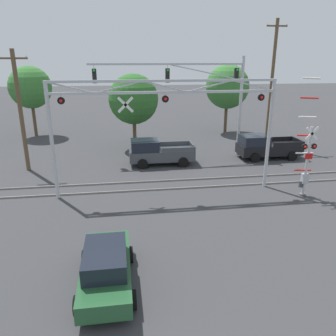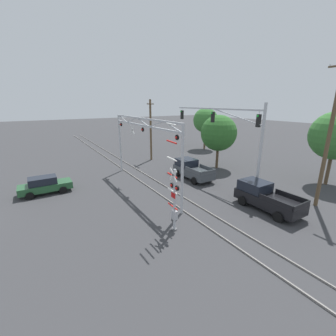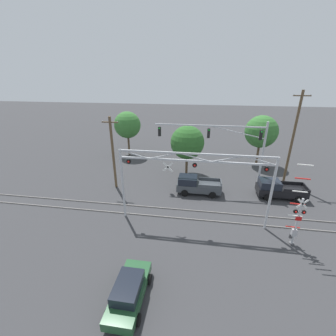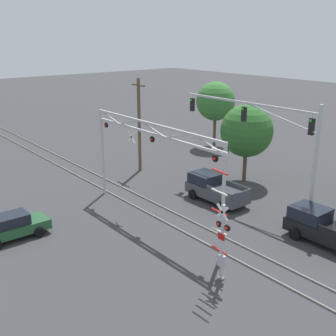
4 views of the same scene
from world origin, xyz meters
name	(u,v)px [view 1 (image 1 of 4)]	position (x,y,z in m)	size (l,w,h in m)	color
rail_track_near	(165,189)	(0.00, 14.96, 0.05)	(80.00, 0.08, 0.10)	gray
rail_track_far	(162,181)	(0.00, 16.39, 0.05)	(80.00, 0.08, 0.10)	gray
crossing_gantry	(165,112)	(-0.02, 14.67, 4.78)	(12.66, 0.26, 6.52)	#B7BABF
crossing_signal_mast	(306,159)	(7.79, 12.98, 2.21)	(1.36, 0.35, 6.68)	#B7BABF
traffic_signal_span	(204,88)	(3.97, 21.87, 5.45)	(11.87, 0.39, 7.81)	#B7BABF
pickup_truck_lead	(158,152)	(0.16, 20.17, 0.94)	(4.81, 2.24, 1.89)	#3D4247
pickup_truck_following	(266,147)	(8.85, 20.52, 0.94)	(4.92, 2.24, 1.89)	black
sedan_waiting	(106,267)	(-3.19, 6.46, 0.77)	(1.93, 4.27, 1.53)	#23512D
utility_pole_left	(20,110)	(-9.18, 20.15, 4.25)	(1.80, 0.28, 8.21)	brown
utility_pole_right	(272,84)	(10.68, 24.42, 5.54)	(1.80, 0.28, 10.77)	brown
background_tree_beyond_span	(227,87)	(8.68, 30.39, 4.82)	(4.52, 4.52, 7.09)	brown
background_tree_far_left_verge	(134,99)	(-1.31, 25.19, 4.29)	(4.26, 4.26, 6.43)	brown
background_tree_far_right_verge	(30,87)	(-11.23, 31.62, 4.89)	(4.16, 4.16, 6.98)	brown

